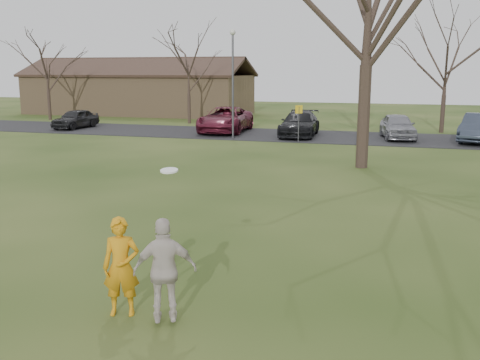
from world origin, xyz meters
name	(u,v)px	position (x,y,z in m)	size (l,w,h in m)	color
ground	(171,313)	(0.00, 0.00, 0.00)	(120.00, 120.00, 0.00)	#1E380F
parking_strip	(340,137)	(0.00, 25.00, 0.02)	(62.00, 6.50, 0.04)	black
player_defender	(121,267)	(-0.76, -0.25, 0.83)	(0.61, 0.40, 1.67)	orange
car_0	(75,119)	(-18.07, 24.65, 0.70)	(1.55, 3.86, 1.32)	black
car_2	(225,120)	(-7.45, 25.47, 0.85)	(2.67, 5.79, 1.61)	maroon
car_3	(300,124)	(-2.45, 24.76, 0.78)	(2.06, 5.08, 1.47)	black
car_4	(398,126)	(3.29, 25.11, 0.77)	(1.73, 4.30, 1.47)	gray
car_5	(480,128)	(7.70, 24.85, 0.83)	(1.67, 4.78, 1.57)	#303848
catching_play	(165,270)	(0.09, -0.40, 0.93)	(1.07, 0.79, 2.47)	beige
building	(139,93)	(-20.00, 38.00, 1.93)	(20.60, 8.50, 5.14)	#8C6D4C
lamp_post	(233,70)	(-6.00, 22.50, 3.97)	(0.34, 0.34, 6.27)	#47474C
sign_yellow	(299,117)	(-2.00, 22.00, 1.45)	(0.35, 0.35, 2.08)	#47474C
small_tree_row	(419,71)	(4.38, 30.06, 3.89)	(55.00, 5.90, 8.50)	#352821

